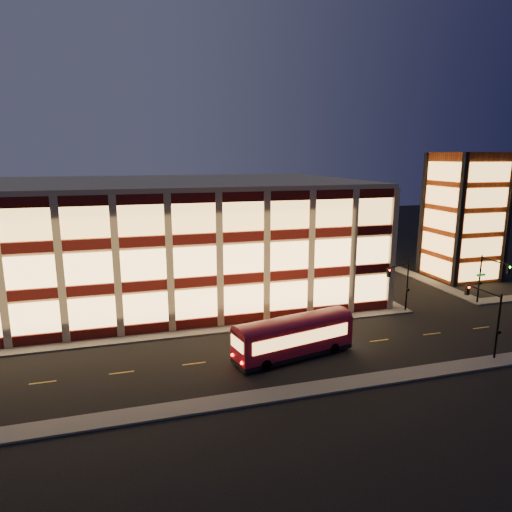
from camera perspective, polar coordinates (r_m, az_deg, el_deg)
name	(u,v)px	position (r m, az deg, el deg)	size (l,w,h in m)	color
ground	(205,335)	(46.38, -6.40, -9.84)	(200.00, 200.00, 0.00)	black
sidewalk_office_south	(173,334)	(46.92, -10.28, -9.60)	(54.00, 2.00, 0.15)	#514F4C
sidewalk_office_east	(338,276)	(68.78, 10.26, -2.47)	(2.00, 30.00, 0.15)	#514F4C
sidewalk_tower_west	(403,271)	(74.25, 17.89, -1.77)	(2.00, 30.00, 0.15)	#514F4C
sidewalk_near	(236,400)	(34.87, -2.52, -17.58)	(100.00, 2.00, 0.15)	#514F4C
office_building	(159,237)	(60.31, -12.09, 2.35)	(50.45, 30.45, 14.50)	tan
stair_tower	(464,216)	(72.33, 24.52, 4.54)	(8.60, 8.60, 18.00)	#8C3814
traffic_signal_far	(401,279)	(53.38, 17.64, -2.71)	(3.79, 1.87, 6.00)	black
traffic_signal_right	(490,273)	(59.71, 27.16, -1.95)	(1.20, 4.37, 6.00)	black
traffic_signal_near	(486,309)	(45.75, 26.85, -5.97)	(0.32, 4.45, 6.00)	black
trolley_bus	(294,334)	(40.98, 4.71, -9.74)	(11.41, 5.07, 3.75)	maroon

